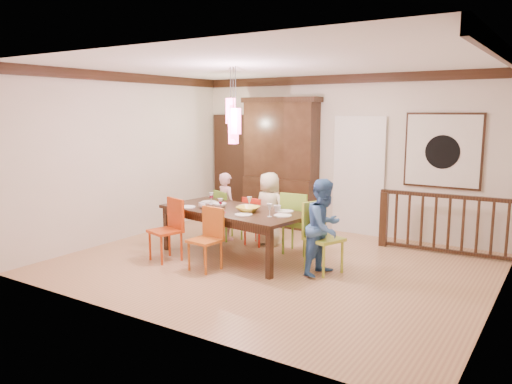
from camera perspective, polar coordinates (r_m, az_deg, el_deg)
The scene contains 37 objects.
floor at distance 7.50m, azimuth 1.91°, elevation -8.20°, with size 6.00×6.00×0.00m, color #A67350.
ceiling at distance 7.19m, azimuth 2.04°, elevation 14.44°, with size 6.00×6.00×0.00m, color white.
wall_back at distance 9.43m, azimuth 9.82°, elevation 4.25°, with size 6.00×6.00×0.00m, color beige.
wall_left at distance 9.10m, azimuth -14.50°, elevation 3.92°, with size 5.00×5.00×0.00m, color beige.
wall_right at distance 6.23m, azimuth 26.38°, elevation 0.92°, with size 5.00×5.00×0.00m, color beige.
crown_molding at distance 7.18m, azimuth 2.04°, elevation 13.80°, with size 6.00×5.00×0.16m, color black, non-canonical shape.
panel_door at distance 10.59m, azimuth -2.39°, elevation 2.73°, with size 1.04×0.07×2.24m, color black.
white_doorway at distance 9.31m, azimuth 11.65°, elevation 1.65°, with size 0.97×0.05×2.22m, color silver.
painting at distance 8.83m, azimuth 20.57°, elevation 4.44°, with size 1.25×0.06×1.25m.
pendant_cluster at distance 7.56m, azimuth -2.61°, elevation 8.16°, with size 0.27×0.21×1.14m.
dining_table at distance 7.72m, azimuth -2.53°, elevation -2.53°, with size 2.47×1.39×0.75m.
chair_far_left at distance 8.80m, azimuth -3.10°, elevation -2.23°, with size 0.52×0.52×0.87m.
chair_far_mid at distance 8.44m, azimuth 0.17°, elevation -2.91°, with size 0.40×0.40×0.82m.
chair_far_right at distance 7.95m, azimuth 4.88°, elevation -2.99°, with size 0.48×0.48×0.99m.
chair_near_left at distance 7.65m, azimuth -10.35°, elevation -3.83°, with size 0.52×0.52×0.94m.
chair_near_mid at distance 7.12m, azimuth -5.87°, elevation -4.94°, with size 0.43×0.43×0.89m.
chair_end_right at distance 7.04m, azimuth 7.80°, elevation -4.66°, with size 0.57×0.57×0.99m.
china_hutch at distance 9.79m, azimuth 2.85°, elevation 3.42°, with size 1.59×0.46×2.51m.
balustrade at distance 8.44m, azimuth 21.18°, elevation -3.35°, with size 2.19×0.21×0.96m.
person_far_left at distance 8.80m, azimuth -3.41°, elevation -1.63°, with size 0.43×0.28×1.19m, color #FFC2D1.
person_far_mid at distance 8.42m, azimuth 1.53°, elevation -1.93°, with size 0.60×0.39×1.24m, color beige.
person_end_right at distance 6.94m, azimuth 7.80°, elevation -3.99°, with size 0.65×0.51×1.34m, color #3F6DB2.
serving_bowl at distance 7.49m, azimuth -0.92°, elevation -1.97°, with size 0.34×0.34×0.08m, color gold.
small_bowl at distance 7.87m, azimuth -4.17°, elevation -1.51°, with size 0.21×0.21×0.07m, color white.
cup_left at distance 7.82m, azimuth -6.21°, elevation -1.53°, with size 0.11×0.11×0.09m, color silver.
cup_right at distance 7.49m, azimuth 2.45°, elevation -1.91°, with size 0.11×0.11×0.10m, color silver.
plate_far_left at distance 8.31m, azimuth -5.39°, elevation -1.13°, with size 0.26×0.26×0.01m, color white.
plate_far_mid at distance 7.93m, azimuth -1.04°, elevation -1.60°, with size 0.26×0.26×0.01m, color white.
plate_far_right at distance 7.52m, azimuth 3.32°, elevation -2.20°, with size 0.26×0.26×0.01m, color white.
plate_near_left at distance 7.92m, azimuth -7.89°, elevation -1.70°, with size 0.26×0.26×0.01m, color white.
plate_near_mid at distance 7.26m, azimuth -1.44°, elevation -2.60°, with size 0.26×0.26×0.01m, color white.
plate_end_right at distance 7.21m, azimuth 3.08°, elevation -2.70°, with size 0.26×0.26×0.01m, color white.
wine_glass_a at distance 8.13m, azimuth -5.15°, elevation -0.73°, with size 0.08×0.08×0.19m, color #590C19, non-canonical shape.
wine_glass_b at distance 7.71m, azimuth -0.76°, elevation -1.24°, with size 0.08×0.08×0.19m, color silver, non-canonical shape.
wine_glass_c at distance 7.59m, azimuth -4.08°, elevation -1.44°, with size 0.08×0.08×0.19m, color #590C19, non-canonical shape.
wine_glass_d at distance 7.14m, azimuth 1.57°, elevation -2.09°, with size 0.08×0.08×0.19m, color silver, non-canonical shape.
napkin at distance 7.43m, azimuth -4.34°, elevation -2.36°, with size 0.18×0.14×0.01m, color #D83359.
Camera 1 is at (3.67, -6.15, 2.25)m, focal length 35.00 mm.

